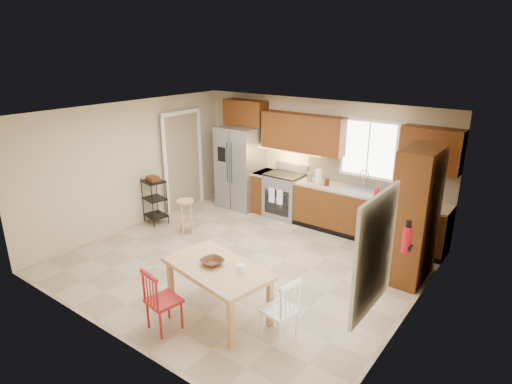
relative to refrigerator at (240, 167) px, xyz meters
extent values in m
plane|color=tan|center=(1.70, -2.12, -0.91)|extent=(5.50, 5.50, 0.00)
cube|color=silver|center=(1.70, -2.12, 1.59)|extent=(5.50, 5.00, 0.02)
cube|color=#CCB793|center=(1.70, 0.38, 0.34)|extent=(5.50, 0.02, 2.50)
cube|color=#CCB793|center=(1.70, -4.62, 0.34)|extent=(5.50, 0.02, 2.50)
cube|color=#CCB793|center=(-1.05, -2.12, 0.34)|extent=(0.02, 5.00, 2.50)
cube|color=#CCB793|center=(4.45, -2.12, 0.34)|extent=(0.02, 5.00, 2.50)
cube|color=gray|center=(0.00, 0.00, 0.00)|extent=(0.92, 0.75, 1.82)
cube|color=gray|center=(1.15, 0.06, -0.45)|extent=(0.76, 0.63, 0.92)
cube|color=#5A2C10|center=(0.60, 0.08, -0.46)|extent=(0.30, 0.60, 0.90)
cube|color=#5A2C10|center=(2.99, 0.08, -0.46)|extent=(2.92, 0.60, 0.90)
cube|color=black|center=(3.55, -0.22, -0.46)|extent=(0.60, 0.02, 0.78)
cube|color=beige|center=(2.99, 0.36, 0.27)|extent=(2.92, 0.03, 0.55)
cube|color=#602E10|center=(0.00, 0.20, 1.19)|extent=(1.00, 0.35, 0.55)
cube|color=#602E10|center=(1.45, 0.20, 0.92)|extent=(1.80, 0.35, 0.75)
cube|color=#602E10|center=(3.95, 0.20, 0.92)|extent=(1.00, 0.35, 0.75)
cube|color=white|center=(2.80, 0.35, 0.74)|extent=(1.12, 0.04, 1.12)
cube|color=gray|center=(2.80, 0.08, -0.05)|extent=(0.62, 0.46, 0.16)
cube|color=#FFBF66|center=(1.15, 0.17, 0.52)|extent=(1.60, 0.30, 0.01)
imported|color=#B80C19|center=(3.18, -0.02, 0.09)|extent=(0.09, 0.09, 0.19)
cylinder|color=white|center=(1.95, 0.03, 0.13)|extent=(0.12, 0.12, 0.28)
cylinder|color=gray|center=(1.75, 0.03, 0.08)|extent=(0.11, 0.11, 0.18)
cylinder|color=#462612|center=(2.15, 0.00, 0.06)|extent=(0.10, 0.10, 0.14)
cube|color=#5A2C10|center=(4.13, -0.93, 0.14)|extent=(0.50, 0.95, 2.10)
cylinder|color=#B80C19|center=(4.33, -1.98, 0.19)|extent=(0.12, 0.12, 0.36)
cube|color=white|center=(4.38, -3.27, 0.54)|extent=(0.04, 1.02, 1.32)
cube|color=#8C7A59|center=(-0.97, -0.82, 0.14)|extent=(0.04, 0.95, 2.10)
imported|color=#462612|center=(2.27, -3.47, -0.19)|extent=(0.34, 0.34, 0.07)
cylinder|color=white|center=(2.69, -3.38, -0.16)|extent=(0.12, 0.12, 0.12)
camera|label=1|loc=(5.75, -7.19, 2.57)|focal=30.00mm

